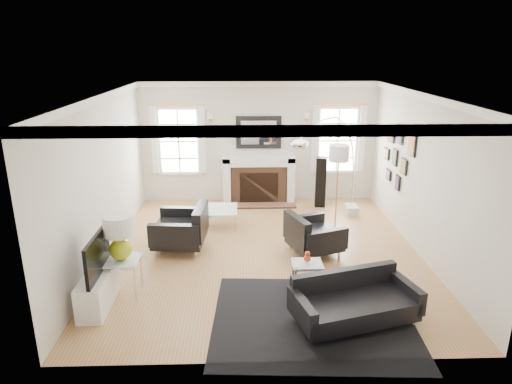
{
  "coord_description": "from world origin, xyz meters",
  "views": [
    {
      "loc": [
        -0.39,
        -7.49,
        3.55
      ],
      "look_at": [
        -0.14,
        0.3,
        1.05
      ],
      "focal_mm": 32.0,
      "sensor_mm": 36.0,
      "label": 1
    }
  ],
  "objects_px": {
    "coffee_table": "(218,210)",
    "armchair_right": "(312,236)",
    "fireplace": "(259,180)",
    "gourd_lamp": "(119,234)",
    "armchair_left": "(183,230)",
    "sofa": "(353,302)",
    "arc_floor_lamp": "(328,166)"
  },
  "relations": [
    {
      "from": "armchair_right",
      "to": "arc_floor_lamp",
      "type": "xyz_separation_m",
      "value": [
        0.51,
        1.43,
        0.91
      ]
    },
    {
      "from": "coffee_table",
      "to": "gourd_lamp",
      "type": "relative_size",
      "value": 1.16
    },
    {
      "from": "armchair_right",
      "to": "coffee_table",
      "type": "xyz_separation_m",
      "value": [
        -1.73,
        1.45,
        -0.02
      ]
    },
    {
      "from": "fireplace",
      "to": "arc_floor_lamp",
      "type": "bearing_deg",
      "value": -46.95
    },
    {
      "from": "armchair_left",
      "to": "arc_floor_lamp",
      "type": "bearing_deg",
      "value": 22.18
    },
    {
      "from": "armchair_left",
      "to": "gourd_lamp",
      "type": "height_order",
      "value": "gourd_lamp"
    },
    {
      "from": "coffee_table",
      "to": "armchair_right",
      "type": "bearing_deg",
      "value": -39.85
    },
    {
      "from": "gourd_lamp",
      "to": "arc_floor_lamp",
      "type": "distance_m",
      "value": 4.46
    },
    {
      "from": "armchair_right",
      "to": "coffee_table",
      "type": "bearing_deg",
      "value": 140.15
    },
    {
      "from": "coffee_table",
      "to": "arc_floor_lamp",
      "type": "relative_size",
      "value": 0.34
    },
    {
      "from": "fireplace",
      "to": "armchair_right",
      "type": "distance_m",
      "value": 2.99
    },
    {
      "from": "sofa",
      "to": "gourd_lamp",
      "type": "bearing_deg",
      "value": 165.76
    },
    {
      "from": "gourd_lamp",
      "to": "arc_floor_lamp",
      "type": "xyz_separation_m",
      "value": [
        3.51,
        2.73,
        0.29
      ]
    },
    {
      "from": "coffee_table",
      "to": "arc_floor_lamp",
      "type": "xyz_separation_m",
      "value": [
        2.24,
        -0.02,
        0.93
      ]
    },
    {
      "from": "coffee_table",
      "to": "gourd_lamp",
      "type": "height_order",
      "value": "gourd_lamp"
    },
    {
      "from": "arc_floor_lamp",
      "to": "gourd_lamp",
      "type": "bearing_deg",
      "value": -142.19
    },
    {
      "from": "sofa",
      "to": "armchair_right",
      "type": "height_order",
      "value": "armchair_right"
    },
    {
      "from": "gourd_lamp",
      "to": "armchair_right",
      "type": "bearing_deg",
      "value": 23.41
    },
    {
      "from": "sofa",
      "to": "armchair_right",
      "type": "xyz_separation_m",
      "value": [
        -0.24,
        2.12,
        0.05
      ]
    },
    {
      "from": "coffee_table",
      "to": "sofa",
      "type": "bearing_deg",
      "value": -61.03
    },
    {
      "from": "fireplace",
      "to": "arc_floor_lamp",
      "type": "distance_m",
      "value": 2.09
    },
    {
      "from": "coffee_table",
      "to": "gourd_lamp",
      "type": "bearing_deg",
      "value": -114.81
    },
    {
      "from": "armchair_left",
      "to": "sofa",
      "type": "bearing_deg",
      "value": -43.34
    },
    {
      "from": "sofa",
      "to": "arc_floor_lamp",
      "type": "xyz_separation_m",
      "value": [
        0.27,
        3.55,
        0.96
      ]
    },
    {
      "from": "arc_floor_lamp",
      "to": "armchair_right",
      "type": "bearing_deg",
      "value": -109.78
    },
    {
      "from": "armchair_left",
      "to": "armchair_right",
      "type": "height_order",
      "value": "armchair_left"
    },
    {
      "from": "coffee_table",
      "to": "gourd_lamp",
      "type": "xyz_separation_m",
      "value": [
        -1.27,
        -2.74,
        0.64
      ]
    },
    {
      "from": "gourd_lamp",
      "to": "arc_floor_lamp",
      "type": "relative_size",
      "value": 0.3
    },
    {
      "from": "armchair_left",
      "to": "gourd_lamp",
      "type": "xyz_separation_m",
      "value": [
        -0.7,
        -1.58,
        0.58
      ]
    },
    {
      "from": "gourd_lamp",
      "to": "coffee_table",
      "type": "bearing_deg",
      "value": 65.19
    },
    {
      "from": "fireplace",
      "to": "gourd_lamp",
      "type": "xyz_separation_m",
      "value": [
        -2.17,
        -4.17,
        0.42
      ]
    },
    {
      "from": "coffee_table",
      "to": "arc_floor_lamp",
      "type": "bearing_deg",
      "value": -0.47
    }
  ]
}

